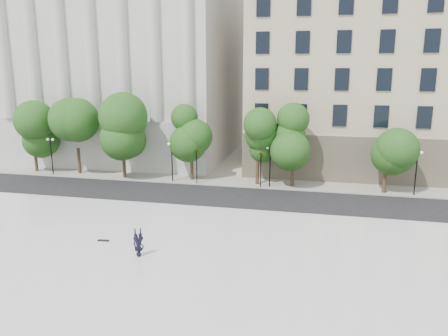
% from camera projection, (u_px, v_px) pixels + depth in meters
% --- Properties ---
extents(ground, '(160.00, 160.00, 0.00)m').
position_uv_depth(ground, '(121.00, 291.00, 23.66)').
color(ground, '#A9A7A0').
rests_on(ground, ground).
extents(plaza, '(44.00, 22.00, 0.45)m').
position_uv_depth(plaza, '(143.00, 264.00, 26.46)').
color(plaza, silver).
rests_on(plaza, ground).
extents(street, '(60.00, 8.00, 0.02)m').
position_uv_depth(street, '(206.00, 197.00, 40.78)').
color(street, black).
rests_on(street, ground).
extents(far_sidewalk, '(60.00, 4.00, 0.12)m').
position_uv_depth(far_sidewalk, '(220.00, 181.00, 46.48)').
color(far_sidewalk, '#AFADA2').
rests_on(far_sidewalk, ground).
extents(building_west, '(31.50, 27.65, 25.60)m').
position_uv_depth(building_west, '(125.00, 60.00, 61.06)').
color(building_west, '#B3B3AE').
rests_on(building_west, ground).
extents(building_east, '(36.00, 26.15, 23.00)m').
position_uv_depth(building_east, '(404.00, 73.00, 53.98)').
color(building_east, '#C1B393').
rests_on(building_east, ground).
extents(traffic_light_west, '(0.37, 1.58, 4.13)m').
position_uv_depth(traffic_light_west, '(196.00, 150.00, 44.51)').
color(traffic_light_west, black).
rests_on(traffic_light_west, ground).
extents(traffic_light_east, '(0.82, 1.61, 4.14)m').
position_uv_depth(traffic_light_east, '(261.00, 153.00, 43.11)').
color(traffic_light_east, black).
rests_on(traffic_light_east, ground).
extents(person_lying, '(1.27, 1.93, 0.49)m').
position_uv_depth(person_lying, '(139.00, 252.00, 26.91)').
color(person_lying, black).
rests_on(person_lying, plaza).
extents(skateboard, '(0.77, 0.28, 0.08)m').
position_uv_depth(skateboard, '(103.00, 240.00, 29.33)').
color(skateboard, black).
rests_on(skateboard, plaza).
extents(street_trees, '(42.19, 5.18, 7.77)m').
position_uv_depth(street_trees, '(177.00, 132.00, 45.73)').
color(street_trees, '#382619').
rests_on(street_trees, ground).
extents(lamp_posts, '(38.95, 0.28, 4.34)m').
position_uv_depth(lamp_posts, '(219.00, 157.00, 44.45)').
color(lamp_posts, black).
rests_on(lamp_posts, ground).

